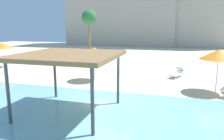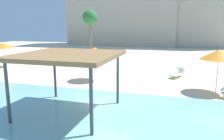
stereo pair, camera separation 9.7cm
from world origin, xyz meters
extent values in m
plane|color=beige|center=(0.00, 0.00, 0.00)|extent=(80.00, 80.00, 0.00)
cylinder|color=#42474C|center=(-2.98, -0.45, 1.33)|extent=(0.14, 0.14, 2.65)
cylinder|color=#42474C|center=(0.70, -0.45, 1.33)|extent=(0.14, 0.14, 2.65)
cylinder|color=#42474C|center=(-2.98, -4.13, 1.33)|extent=(0.14, 0.14, 2.65)
cylinder|color=#42474C|center=(0.70, -4.13, 1.33)|extent=(0.14, 0.14, 2.65)
cube|color=olive|center=(-1.14, -2.29, 2.74)|extent=(4.38, 4.38, 0.18)
cylinder|color=silver|center=(6.01, 3.34, 1.02)|extent=(0.06, 0.06, 2.05)
cone|color=orange|center=(6.01, 3.34, 2.36)|extent=(2.28, 2.28, 0.63)
cylinder|color=silver|center=(-2.33, 4.13, 0.97)|extent=(0.06, 0.06, 1.95)
cone|color=orange|center=(-2.33, 4.13, 2.22)|extent=(2.02, 2.02, 0.55)
cylinder|color=silver|center=(-12.94, 6.72, 0.95)|extent=(0.06, 0.06, 1.90)
cone|color=orange|center=(-12.94, 6.72, 2.18)|extent=(2.01, 2.01, 0.55)
cylinder|color=white|center=(3.58, 6.16, 0.11)|extent=(0.05, 0.05, 0.22)
cylinder|color=white|center=(3.14, 6.35, 0.11)|extent=(0.05, 0.05, 0.22)
cylinder|color=white|center=(4.16, 7.48, 0.11)|extent=(0.05, 0.05, 0.22)
cylinder|color=white|center=(3.72, 7.67, 0.11)|extent=(0.05, 0.05, 0.22)
cube|color=white|center=(3.65, 6.91, 0.27)|extent=(1.27, 1.89, 0.10)
cube|color=white|center=(3.94, 7.59, 0.55)|extent=(0.75, 0.70, 0.40)
cylinder|color=white|center=(6.24, 2.23, 0.11)|extent=(0.05, 0.05, 0.22)
cylinder|color=brown|center=(-7.33, 15.64, 2.41)|extent=(0.28, 0.28, 4.82)
sphere|color=#286B33|center=(-7.33, 15.64, 5.17)|extent=(1.90, 1.90, 1.90)
camera|label=1|loc=(3.52, -11.32, 4.03)|focal=35.70mm
camera|label=2|loc=(3.62, -11.29, 4.03)|focal=35.70mm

